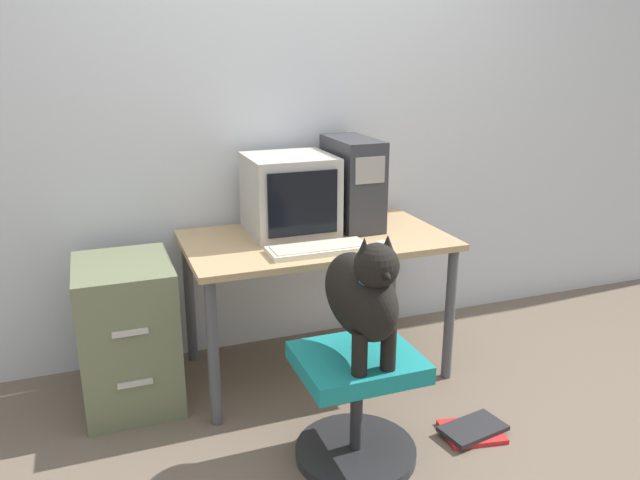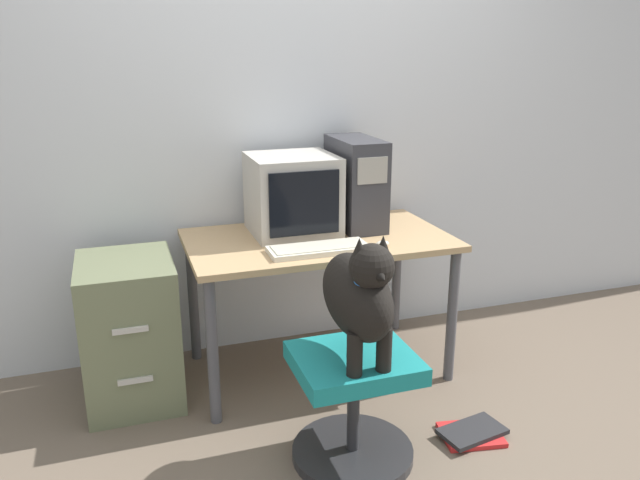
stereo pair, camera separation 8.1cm
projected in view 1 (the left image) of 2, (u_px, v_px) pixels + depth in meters
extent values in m
plane|color=#6B5B4C|center=(343.00, 404.00, 2.90)|extent=(12.00, 12.00, 0.00)
cube|color=silver|center=(287.00, 105.00, 3.22)|extent=(8.00, 0.05, 2.60)
cube|color=tan|center=(316.00, 240.00, 3.02)|extent=(1.26, 0.72, 0.03)
cylinder|color=#4C4C51|center=(213.00, 354.00, 2.65)|extent=(0.05, 0.05, 0.68)
cylinder|color=#4C4C51|center=(450.00, 315.00, 3.03)|extent=(0.05, 0.05, 0.68)
cylinder|color=#4C4C51|center=(190.00, 300.00, 3.21)|extent=(0.05, 0.05, 0.68)
cylinder|color=#4C4C51|center=(392.00, 273.00, 3.59)|extent=(0.05, 0.05, 0.68)
cube|color=#B7B2A8|center=(290.00, 194.00, 3.03)|extent=(0.41, 0.39, 0.38)
cube|color=black|center=(303.00, 204.00, 2.86)|extent=(0.33, 0.01, 0.30)
cube|color=#333338|center=(352.00, 183.00, 3.14)|extent=(0.20, 0.41, 0.45)
cube|color=#9E998E|center=(370.00, 170.00, 2.92)|extent=(0.15, 0.01, 0.13)
cube|color=beige|center=(318.00, 249.00, 2.79)|extent=(0.45, 0.17, 0.02)
cube|color=beige|center=(318.00, 246.00, 2.79)|extent=(0.42, 0.14, 0.00)
ellipsoid|color=beige|center=(381.00, 243.00, 2.87)|extent=(0.07, 0.04, 0.03)
cylinder|color=#262628|center=(356.00, 451.00, 2.52)|extent=(0.49, 0.49, 0.04)
cylinder|color=#262628|center=(356.00, 409.00, 2.47)|extent=(0.05, 0.05, 0.35)
cube|color=teal|center=(357.00, 362.00, 2.40)|extent=(0.46, 0.40, 0.07)
ellipsoid|color=black|center=(360.00, 296.00, 2.31)|extent=(0.21, 0.48, 0.31)
cylinder|color=black|center=(360.00, 353.00, 2.22)|extent=(0.06, 0.06, 0.17)
cylinder|color=black|center=(388.00, 348.00, 2.26)|extent=(0.06, 0.06, 0.17)
sphere|color=black|center=(376.00, 266.00, 2.14)|extent=(0.16, 0.16, 0.16)
cone|color=black|center=(386.00, 276.00, 2.08)|extent=(0.07, 0.08, 0.07)
cone|color=black|center=(364.00, 248.00, 2.12)|extent=(0.06, 0.06, 0.07)
cone|color=black|center=(388.00, 245.00, 2.14)|extent=(0.06, 0.06, 0.07)
torus|color=blue|center=(374.00, 280.00, 2.18)|extent=(0.12, 0.12, 0.02)
cube|color=#6B7251|center=(128.00, 333.00, 2.84)|extent=(0.42, 0.50, 0.68)
cube|color=beige|center=(130.00, 333.00, 2.57)|extent=(0.15, 0.01, 0.02)
cube|color=beige|center=(135.00, 384.00, 2.64)|extent=(0.15, 0.01, 0.02)
cube|color=red|center=(472.00, 432.00, 2.67)|extent=(0.28, 0.24, 0.02)
cube|color=#262628|center=(473.00, 428.00, 2.66)|extent=(0.30, 0.20, 0.02)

